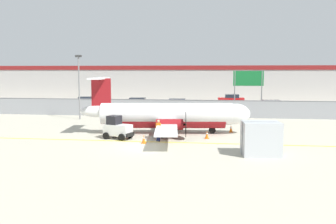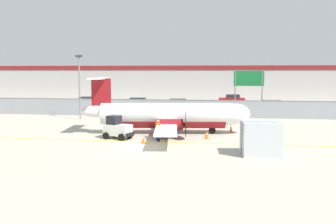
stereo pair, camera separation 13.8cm
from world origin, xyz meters
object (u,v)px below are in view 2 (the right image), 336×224
at_px(traffic_cone_near_right, 128,126).
at_px(highway_sign, 249,82).
at_px(cargo_container, 260,138).
at_px(traffic_cone_far_right, 231,129).
at_px(traffic_cone_far_left, 143,139).
at_px(baggage_tug, 117,128).
at_px(commuter_airplane, 169,115).
at_px(apron_light_pole, 79,81).
at_px(parked_car_0, 88,102).
at_px(traffic_cone_near_left, 207,135).
at_px(parked_car_3, 232,99).
at_px(ground_crew_worker, 158,129).
at_px(parked_car_1, 137,103).
at_px(parked_car_2, 177,105).
at_px(parked_car_4, 273,106).

relative_size(traffic_cone_near_right, highway_sign, 0.12).
xyz_separation_m(cargo_container, traffic_cone_far_right, (-1.63, 9.00, -0.79)).
relative_size(cargo_container, traffic_cone_far_left, 4.00).
height_order(baggage_tug, highway_sign, highway_sign).
height_order(commuter_airplane, apron_light_pole, apron_light_pole).
height_order(baggage_tug, parked_car_0, baggage_tug).
bearing_deg(traffic_cone_near_left, traffic_cone_far_right, 59.46).
height_order(parked_car_3, apron_light_pole, apron_light_pole).
xyz_separation_m(traffic_cone_far_left, parked_car_3, (7.68, 34.20, 0.58)).
relative_size(parked_car_0, highway_sign, 0.80).
bearing_deg(highway_sign, ground_crew_worker, -115.17).
xyz_separation_m(parked_car_0, parked_car_1, (7.71, -1.01, 0.00)).
bearing_deg(traffic_cone_far_left, highway_sign, 63.65).
xyz_separation_m(commuter_airplane, traffic_cone_far_left, (-1.36, -4.73, -1.29)).
xyz_separation_m(parked_car_0, parked_car_2, (13.60, -2.44, 0.00)).
bearing_deg(ground_crew_worker, cargo_container, -81.84).
xyz_separation_m(ground_crew_worker, parked_car_1, (-6.95, 23.74, -0.06)).
height_order(baggage_tug, traffic_cone_near_right, baggage_tug).
bearing_deg(traffic_cone_near_right, traffic_cone_far_right, -3.03).
relative_size(traffic_cone_near_left, parked_car_0, 0.15).
xyz_separation_m(cargo_container, parked_car_0, (-22.09, 28.64, -0.21)).
bearing_deg(parked_car_1, ground_crew_worker, 101.87).
bearing_deg(parked_car_0, cargo_container, -59.86).
xyz_separation_m(traffic_cone_far_left, apron_light_pole, (-10.05, 13.07, 3.99)).
xyz_separation_m(parked_car_4, apron_light_pole, (-22.67, -9.50, 3.41)).
bearing_deg(commuter_airplane, ground_crew_worker, -103.12).
height_order(ground_crew_worker, cargo_container, cargo_container).
bearing_deg(traffic_cone_near_left, commuter_airplane, 148.45).
bearing_deg(traffic_cone_near_left, highway_sign, 74.30).
bearing_deg(traffic_cone_near_right, parked_car_0, 119.56).
xyz_separation_m(ground_crew_worker, traffic_cone_near_left, (3.75, 1.64, -0.64)).
distance_m(traffic_cone_near_right, parked_car_3, 29.51).
bearing_deg(ground_crew_worker, traffic_cone_near_right, 70.00).
xyz_separation_m(commuter_airplane, baggage_tug, (-3.87, -3.09, -0.75)).
xyz_separation_m(baggage_tug, ground_crew_worker, (3.46, -0.60, 0.10)).
bearing_deg(parked_car_2, parked_car_4, 171.32).
bearing_deg(traffic_cone_far_right, highway_sign, 79.01).
bearing_deg(apron_light_pole, cargo_container, -40.83).
relative_size(commuter_airplane, parked_car_4, 3.67).
bearing_deg(traffic_cone_near_right, parked_car_2, 80.67).
height_order(traffic_cone_near_left, highway_sign, highway_sign).
bearing_deg(ground_crew_worker, baggage_tug, 115.99).
bearing_deg(traffic_cone_far_right, parked_car_1, 124.38).
bearing_deg(parked_car_1, traffic_cone_far_left, 99.16).
bearing_deg(cargo_container, parked_car_3, 86.27).
height_order(traffic_cone_near_left, parked_car_1, parked_car_1).
xyz_separation_m(cargo_container, parked_car_1, (-14.38, 27.63, -0.21)).
xyz_separation_m(parked_car_4, highway_sign, (-3.48, -4.10, 3.24)).
distance_m(baggage_tug, traffic_cone_far_left, 3.04).
xyz_separation_m(parked_car_2, apron_light_pole, (-9.93, -10.28, 3.41)).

